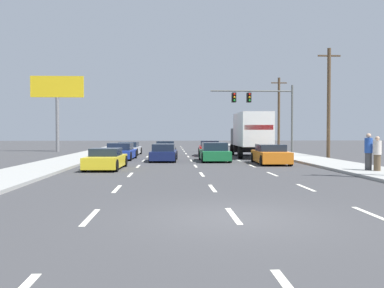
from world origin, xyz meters
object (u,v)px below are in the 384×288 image
at_px(traffic_signal_mast, 258,103).
at_px(utility_pole_far, 279,113).
at_px(box_truck, 250,133).
at_px(car_yellow, 106,159).
at_px(car_red, 209,149).
at_px(utility_pole_mid, 329,101).
at_px(roadside_billboard, 57,96).
at_px(pedestrian_mid_block, 368,152).
at_px(car_gray, 165,149).
at_px(car_white, 129,149).
at_px(car_blue, 121,152).
at_px(car_green, 214,153).
at_px(pedestrian_near_corner, 377,154).
at_px(car_navy, 164,153).
at_px(car_orange, 271,155).

height_order(traffic_signal_mast, utility_pole_far, utility_pole_far).
distance_m(box_truck, traffic_signal_mast, 8.37).
relative_size(car_yellow, car_red, 1.03).
bearing_deg(utility_pole_mid, roadside_billboard, 153.87).
bearing_deg(pedestrian_mid_block, utility_pole_far, 84.42).
bearing_deg(traffic_signal_mast, car_gray, -154.49).
bearing_deg(box_truck, car_gray, 155.52).
bearing_deg(car_red, car_white, 166.61).
bearing_deg(car_blue, car_green, -16.63).
relative_size(car_gray, pedestrian_near_corner, 2.54).
bearing_deg(traffic_signal_mast, car_yellow, -124.06).
relative_size(car_yellow, car_navy, 0.99).
relative_size(car_red, car_green, 0.95).
relative_size(car_yellow, car_orange, 1.00).
height_order(utility_pole_mid, pedestrian_mid_block, utility_pole_mid).
xyz_separation_m(car_white, car_blue, (-0.00, -6.27, 0.03)).
relative_size(car_navy, box_truck, 0.57).
height_order(car_gray, car_navy, car_gray).
height_order(car_navy, pedestrian_mid_block, pedestrian_mid_block).
bearing_deg(car_green, utility_pole_far, 63.08).
bearing_deg(car_blue, car_orange, -25.92).
relative_size(utility_pole_mid, utility_pole_far, 1.04).
bearing_deg(utility_pole_far, car_blue, -134.37).
xyz_separation_m(car_gray, utility_pole_far, (12.91, 10.92, 3.71)).
distance_m(car_orange, roadside_billboard, 26.19).
height_order(car_orange, utility_pole_mid, utility_pole_mid).
height_order(car_gray, car_red, car_red).
relative_size(car_yellow, pedestrian_mid_block, 2.45).
relative_size(roadside_billboard, pedestrian_mid_block, 4.33).
bearing_deg(car_navy, car_orange, -24.53).
distance_m(utility_pole_mid, utility_pole_far, 15.16).
xyz_separation_m(car_yellow, car_gray, (3.10, 13.76, 0.05)).
height_order(car_blue, pedestrian_near_corner, pedestrian_near_corner).
height_order(car_gray, pedestrian_near_corner, pedestrian_near_corner).
bearing_deg(car_gray, car_white, 168.13).
xyz_separation_m(car_green, roadside_billboard, (-14.84, 15.27, 5.27)).
bearing_deg(car_orange, pedestrian_near_corner, -60.78).
distance_m(car_navy, utility_pole_mid, 13.89).
height_order(car_orange, pedestrian_near_corner, pedestrian_near_corner).
height_order(car_white, utility_pole_mid, utility_pole_mid).
xyz_separation_m(car_navy, car_orange, (6.83, -3.12, 0.03)).
bearing_deg(car_blue, pedestrian_mid_block, -39.38).
relative_size(car_orange, pedestrian_near_corner, 2.67).
bearing_deg(car_yellow, pedestrian_near_corner, -13.53).
bearing_deg(box_truck, car_green, -127.34).
xyz_separation_m(car_navy, car_red, (3.79, 6.37, 0.04)).
distance_m(car_white, utility_pole_mid, 17.36).
xyz_separation_m(car_green, pedestrian_mid_block, (6.71, -9.03, 0.47)).
distance_m(box_truck, utility_pole_mid, 6.60).
height_order(car_gray, utility_pole_far, utility_pole_far).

